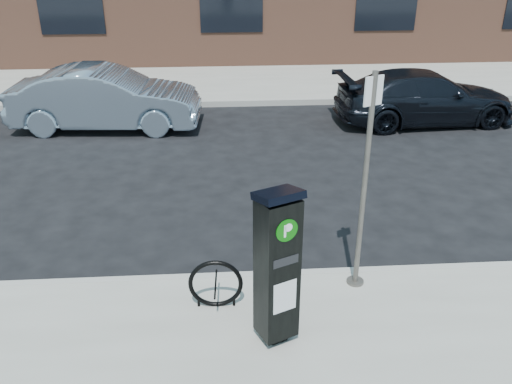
{
  "coord_description": "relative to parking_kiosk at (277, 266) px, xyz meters",
  "views": [
    {
      "loc": [
        -0.43,
        -6.0,
        4.3
      ],
      "look_at": [
        0.01,
        0.5,
        1.11
      ],
      "focal_mm": 38.0,
      "sensor_mm": 36.0,
      "label": 1
    }
  ],
  "objects": [
    {
      "name": "car_dark",
      "position": [
        4.38,
        7.68,
        -0.48
      ],
      "size": [
        4.43,
        2.06,
        1.25
      ],
      "primitive_type": "imported",
      "rotation": [
        0.0,
        0.0,
        1.64
      ],
      "color": "black",
      "rests_on": "ground"
    },
    {
      "name": "car_silver",
      "position": [
        -3.21,
        7.78,
        -0.4
      ],
      "size": [
        4.42,
        1.77,
        1.43
      ],
      "primitive_type": "imported",
      "rotation": [
        0.0,
        0.0,
        1.51
      ],
      "color": "#8496A8",
      "rests_on": "ground"
    },
    {
      "name": "bike_rack",
      "position": [
        -0.66,
        0.62,
        -0.64
      ],
      "size": [
        0.66,
        0.08,
        0.65
      ],
      "rotation": [
        0.0,
        0.0,
        -0.04
      ],
      "color": "black",
      "rests_on": "sidewalk_near"
    },
    {
      "name": "parking_kiosk",
      "position": [
        0.0,
        0.0,
        0.0
      ],
      "size": [
        0.55,
        0.52,
        1.87
      ],
      "rotation": [
        0.0,
        0.0,
        0.42
      ],
      "color": "black",
      "rests_on": "sidewalk_near"
    },
    {
      "name": "curb_near",
      "position": [
        -0.11,
        1.26,
        -1.03
      ],
      "size": [
        60.0,
        0.12,
        0.16
      ],
      "primitive_type": "cube",
      "color": "#9E9B93",
      "rests_on": "ground"
    },
    {
      "name": "sidewalk_far",
      "position": [
        -0.11,
        15.28,
        -1.03
      ],
      "size": [
        60.0,
        12.0,
        0.15
      ],
      "primitive_type": "cube",
      "color": "gray",
      "rests_on": "ground"
    },
    {
      "name": "ground",
      "position": [
        -0.11,
        1.28,
        -1.11
      ],
      "size": [
        120.0,
        120.0,
        0.0
      ],
      "primitive_type": "plane",
      "color": "black",
      "rests_on": "ground"
    },
    {
      "name": "sign_pole",
      "position": [
        1.14,
        0.98,
        0.41
      ],
      "size": [
        0.23,
        0.22,
        2.76
      ],
      "rotation": [
        0.0,
        0.0,
        0.43
      ],
      "color": "#504A46",
      "rests_on": "sidewalk_near"
    },
    {
      "name": "curb_far",
      "position": [
        -0.11,
        9.3,
        -1.03
      ],
      "size": [
        60.0,
        0.12,
        0.16
      ],
      "primitive_type": "cube",
      "color": "#9E9B93",
      "rests_on": "ground"
    }
  ]
}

